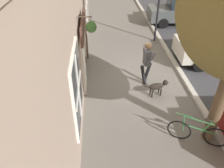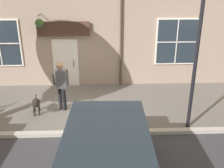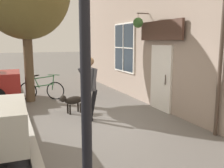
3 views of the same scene
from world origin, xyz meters
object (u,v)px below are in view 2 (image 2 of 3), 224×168
(street_lamp, at_px, (199,34))
(dog_on_leash, at_px, (36,103))
(pedestrian_walking, at_px, (61,82))
(parked_car_mid_block, at_px, (107,159))

(street_lamp, bearing_deg, dog_on_leash, -102.04)
(pedestrian_walking, distance_m, parked_car_mid_block, 4.31)
(pedestrian_walking, relative_size, parked_car_mid_block, 0.41)
(parked_car_mid_block, bearing_deg, pedestrian_walking, -159.28)
(dog_on_leash, relative_size, street_lamp, 0.22)
(dog_on_leash, height_order, street_lamp, street_lamp)
(pedestrian_walking, distance_m, dog_on_leash, 1.15)
(street_lamp, bearing_deg, pedestrian_walking, -108.37)
(dog_on_leash, bearing_deg, parked_car_mid_block, 32.74)
(pedestrian_walking, xyz_separation_m, street_lamp, (1.38, 4.15, 1.85))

